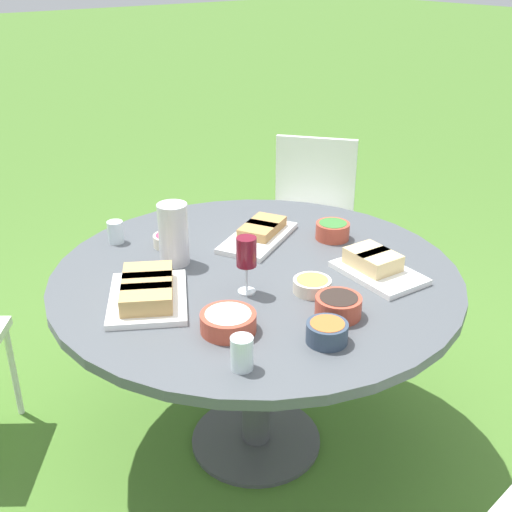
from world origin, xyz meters
The scene contains 17 objects.
ground_plane centered at (0.00, 0.00, 0.00)m, with size 40.00×40.00×0.00m, color #4C7A2D.
dining_table centered at (0.00, 0.00, 0.67)m, with size 1.44×1.44×0.77m.
chair_near_left centered at (0.80, -0.98, 0.52)m, with size 0.61×0.60×0.89m.
water_pitcher centered at (0.23, 0.19, 0.88)m, with size 0.12×0.11×0.23m.
wine_glass centered at (-0.10, 0.12, 0.91)m, with size 0.07×0.07×0.20m.
platter_bread_main centered at (-0.26, -0.32, 0.80)m, with size 0.32×0.22×0.08m.
platter_charcuterie centered at (0.22, -0.18, 0.79)m, with size 0.34×0.41×0.06m.
platter_sandwich_side centered at (0.04, 0.41, 0.81)m, with size 0.42×0.39×0.08m.
bowl_fries centered at (-0.23, -0.06, 0.80)m, with size 0.13×0.13×0.05m.
bowl_salad centered at (0.05, -0.41, 0.81)m, with size 0.13×0.13×0.07m.
bowl_olives centered at (-0.39, -0.02, 0.81)m, with size 0.14×0.14×0.07m.
bowl_dip_red centered at (0.38, 0.14, 0.80)m, with size 0.11×0.11×0.05m.
bowl_dip_cream centered at (-0.26, 0.30, 0.80)m, with size 0.17×0.17×0.06m.
bowl_roasted_veg centered at (-0.48, 0.11, 0.80)m, with size 0.12×0.12×0.06m.
cup_water_near centered at (0.53, 0.28, 0.81)m, with size 0.06×0.06×0.09m.
cup_water_far centered at (-0.44, 0.38, 0.82)m, with size 0.06×0.06×0.10m.
handbag centered at (1.28, -0.19, 0.13)m, with size 0.30×0.14×0.37m.
Camera 1 is at (-1.61, 1.22, 1.80)m, focal length 45.00 mm.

